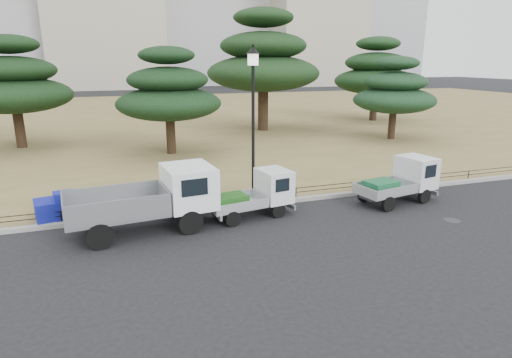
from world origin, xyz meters
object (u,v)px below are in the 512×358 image
object	(u,v)px
truck_large	(152,197)
street_lamp	(253,100)
truck_kei_rear	(401,181)
truck_kei_front	(256,194)
tarp_pile	(58,207)

from	to	relation	value
truck_large	street_lamp	bearing A→B (deg)	14.33
truck_kei_rear	street_lamp	size ratio (longest dim) A/B	0.61
truck_large	street_lamp	world-z (taller)	street_lamp
truck_kei_front	street_lamp	world-z (taller)	street_lamp
truck_kei_front	tarp_pile	distance (m)	7.20
truck_large	truck_kei_front	xyz separation A→B (m)	(3.80, 0.25, -0.35)
truck_kei_rear	tarp_pile	size ratio (longest dim) A/B	2.19
truck_kei_rear	street_lamp	world-z (taller)	street_lamp
truck_kei_rear	street_lamp	distance (m)	6.92
truck_large	truck_kei_front	distance (m)	3.83
truck_kei_rear	tarp_pile	bearing A→B (deg)	160.50
tarp_pile	truck_kei_rear	bearing A→B (deg)	-8.59
truck_kei_front	truck_kei_rear	bearing A→B (deg)	-12.48
truck_kei_rear	tarp_pile	world-z (taller)	truck_kei_rear
truck_large	truck_kei_front	size ratio (longest dim) A/B	1.52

